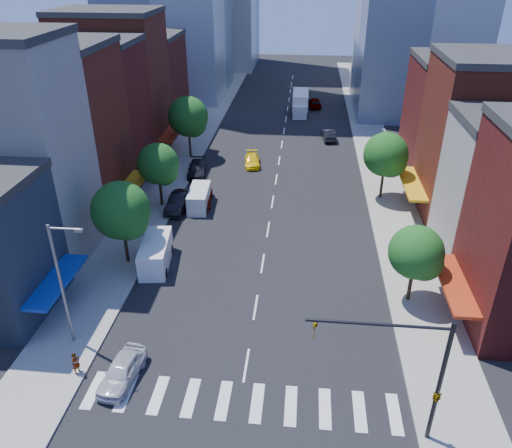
{
  "coord_description": "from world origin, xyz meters",
  "views": [
    {
      "loc": [
        3.01,
        -23.67,
        23.53
      ],
      "look_at": [
        -0.36,
        9.89,
        5.0
      ],
      "focal_mm": 35.0,
      "sensor_mm": 36.0,
      "label": 1
    }
  ],
  "objects_px": {
    "taxi": "(252,160)",
    "traffic_car_far": "(315,102)",
    "box_truck": "(300,104)",
    "parked_car_second": "(179,202)",
    "cargo_van_near": "(155,254)",
    "pedestrian_far": "(144,226)",
    "traffic_car_oncoming": "(328,135)",
    "parked_car_front": "(122,371)",
    "cargo_van_far": "(199,199)",
    "pedestrian_near": "(76,363)",
    "parked_car_third": "(201,198)",
    "parked_car_rear": "(197,169)"
  },
  "relations": [
    {
      "from": "pedestrian_near",
      "to": "pedestrian_far",
      "type": "xyz_separation_m",
      "value": [
        -0.94,
        17.51,
        0.05
      ]
    },
    {
      "from": "pedestrian_far",
      "to": "parked_car_third",
      "type": "bearing_deg",
      "value": 178.6
    },
    {
      "from": "taxi",
      "to": "traffic_car_far",
      "type": "xyz_separation_m",
      "value": [
        7.82,
        27.2,
        0.18
      ]
    },
    {
      "from": "parked_car_front",
      "to": "cargo_van_far",
      "type": "bearing_deg",
      "value": 97.01
    },
    {
      "from": "parked_car_second",
      "to": "cargo_van_far",
      "type": "relative_size",
      "value": 1.02
    },
    {
      "from": "traffic_car_far",
      "to": "traffic_car_oncoming",
      "type": "bearing_deg",
      "value": 90.6
    },
    {
      "from": "traffic_car_far",
      "to": "box_truck",
      "type": "relative_size",
      "value": 0.59
    },
    {
      "from": "cargo_van_near",
      "to": "pedestrian_far",
      "type": "height_order",
      "value": "cargo_van_near"
    },
    {
      "from": "pedestrian_near",
      "to": "parked_car_front",
      "type": "bearing_deg",
      "value": -66.95
    },
    {
      "from": "parked_car_third",
      "to": "traffic_car_far",
      "type": "height_order",
      "value": "traffic_car_far"
    },
    {
      "from": "cargo_van_far",
      "to": "taxi",
      "type": "distance_m",
      "value": 12.88
    },
    {
      "from": "parked_car_front",
      "to": "traffic_car_oncoming",
      "type": "xyz_separation_m",
      "value": [
        13.93,
        46.71,
        -0.01
      ]
    },
    {
      "from": "parked_car_front",
      "to": "parked_car_rear",
      "type": "height_order",
      "value": "parked_car_front"
    },
    {
      "from": "parked_car_front",
      "to": "cargo_van_far",
      "type": "xyz_separation_m",
      "value": [
        0.01,
        23.94,
        0.26
      ]
    },
    {
      "from": "parked_car_rear",
      "to": "pedestrian_near",
      "type": "xyz_separation_m",
      "value": [
        -1.0,
        -32.22,
        0.18
      ]
    },
    {
      "from": "parked_car_front",
      "to": "pedestrian_near",
      "type": "distance_m",
      "value": 3.01
    },
    {
      "from": "taxi",
      "to": "pedestrian_far",
      "type": "bearing_deg",
      "value": -121.84
    },
    {
      "from": "cargo_van_far",
      "to": "box_truck",
      "type": "bearing_deg",
      "value": 71.48
    },
    {
      "from": "cargo_van_far",
      "to": "parked_car_second",
      "type": "bearing_deg",
      "value": -166.88
    },
    {
      "from": "parked_car_third",
      "to": "pedestrian_far",
      "type": "distance_m",
      "value": 8.2
    },
    {
      "from": "box_truck",
      "to": "cargo_van_near",
      "type": "bearing_deg",
      "value": -104.0
    },
    {
      "from": "box_truck",
      "to": "parked_car_second",
      "type": "bearing_deg",
      "value": -108.48
    },
    {
      "from": "pedestrian_far",
      "to": "traffic_car_oncoming",
      "type": "bearing_deg",
      "value": 175.74
    },
    {
      "from": "cargo_van_far",
      "to": "traffic_car_far",
      "type": "height_order",
      "value": "cargo_van_far"
    },
    {
      "from": "traffic_car_oncoming",
      "to": "pedestrian_near",
      "type": "distance_m",
      "value": 49.51
    },
    {
      "from": "taxi",
      "to": "cargo_van_far",
      "type": "bearing_deg",
      "value": -117.04
    },
    {
      "from": "parked_car_front",
      "to": "traffic_car_oncoming",
      "type": "height_order",
      "value": "parked_car_front"
    },
    {
      "from": "parked_car_second",
      "to": "box_truck",
      "type": "xyz_separation_m",
      "value": [
        11.63,
        36.18,
        0.73
      ]
    },
    {
      "from": "box_truck",
      "to": "parked_car_front",
      "type": "bearing_deg",
      "value": -99.85
    },
    {
      "from": "cargo_van_near",
      "to": "taxi",
      "type": "distance_m",
      "value": 24.0
    },
    {
      "from": "taxi",
      "to": "traffic_car_far",
      "type": "relative_size",
      "value": 0.92
    },
    {
      "from": "cargo_van_far",
      "to": "traffic_car_oncoming",
      "type": "xyz_separation_m",
      "value": [
        13.92,
        22.77,
        -0.27
      ]
    },
    {
      "from": "parked_car_front",
      "to": "parked_car_rear",
      "type": "xyz_separation_m",
      "value": [
        -2.0,
        32.39,
        -0.02
      ]
    },
    {
      "from": "parked_car_third",
      "to": "taxi",
      "type": "bearing_deg",
      "value": 62.88
    },
    {
      "from": "parked_car_front",
      "to": "traffic_car_far",
      "type": "relative_size",
      "value": 0.91
    },
    {
      "from": "cargo_van_near",
      "to": "pedestrian_far",
      "type": "relative_size",
      "value": 3.45
    },
    {
      "from": "traffic_car_oncoming",
      "to": "traffic_car_far",
      "type": "bearing_deg",
      "value": -90.6
    },
    {
      "from": "parked_car_third",
      "to": "traffic_car_far",
      "type": "distance_m",
      "value": 40.28
    },
    {
      "from": "parked_car_front",
      "to": "parked_car_rear",
      "type": "bearing_deg",
      "value": 100.56
    },
    {
      "from": "parked_car_third",
      "to": "traffic_car_far",
      "type": "xyz_separation_m",
      "value": [
        12.04,
        38.44,
        0.17
      ]
    },
    {
      "from": "cargo_van_far",
      "to": "traffic_car_oncoming",
      "type": "bearing_deg",
      "value": 55.16
    },
    {
      "from": "traffic_car_oncoming",
      "to": "pedestrian_far",
      "type": "distance_m",
      "value": 34.08
    },
    {
      "from": "cargo_van_near",
      "to": "traffic_car_far",
      "type": "relative_size",
      "value": 1.16
    },
    {
      "from": "parked_car_rear",
      "to": "cargo_van_near",
      "type": "height_order",
      "value": "cargo_van_near"
    },
    {
      "from": "cargo_van_near",
      "to": "pedestrian_far",
      "type": "bearing_deg",
      "value": 110.21
    },
    {
      "from": "parked_car_second",
      "to": "traffic_car_far",
      "type": "xyz_separation_m",
      "value": [
        14.04,
        39.96,
        0.0
      ]
    },
    {
      "from": "traffic_car_oncoming",
      "to": "taxi",
      "type": "bearing_deg",
      "value": 40.44
    },
    {
      "from": "cargo_van_near",
      "to": "cargo_van_far",
      "type": "distance_m",
      "value": 11.25
    },
    {
      "from": "parked_car_rear",
      "to": "cargo_van_near",
      "type": "xyz_separation_m",
      "value": [
        0.55,
        -19.61,
        0.41
      ]
    },
    {
      "from": "parked_car_second",
      "to": "traffic_car_far",
      "type": "distance_m",
      "value": 42.36
    }
  ]
}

